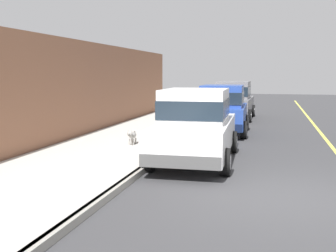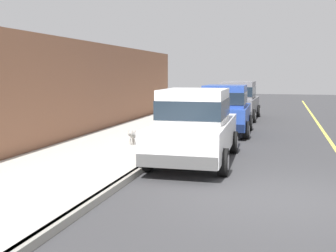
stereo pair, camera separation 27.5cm
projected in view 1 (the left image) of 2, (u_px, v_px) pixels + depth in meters
The scene contains 8 objects.
ground_plane at pixel (285, 197), 7.71m from camera, with size 80.00×80.00×0.00m, color #38383A.
curb at pixel (126, 182), 8.49m from camera, with size 0.16×64.00×0.14m, color gray.
sidewalk at pixel (48, 177), 8.93m from camera, with size 3.60×64.00×0.14m, color #B7B5AD.
car_white_sedan at pixel (196, 125), 10.70m from camera, with size 2.14×4.66×1.92m.
car_blue_hatchback at pixel (223, 109), 15.65m from camera, with size 2.03×3.85×1.88m.
car_grey_sedan at pixel (233, 100), 20.81m from camera, with size 2.09×4.63×1.92m.
dog_grey at pixel (132, 135), 12.55m from camera, with size 0.23×0.76×0.49m.
building_facade at pixel (87, 89), 15.44m from camera, with size 0.50×20.00×3.48m, color #8C5B42.
Camera 1 is at (-0.29, -7.79, 2.32)m, focal length 43.58 mm.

